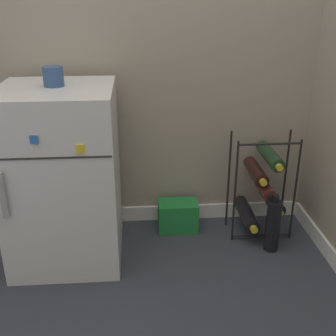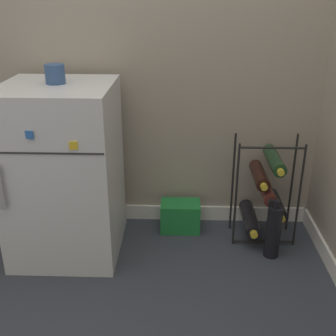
{
  "view_description": "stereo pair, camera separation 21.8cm",
  "coord_description": "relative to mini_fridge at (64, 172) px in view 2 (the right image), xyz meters",
  "views": [
    {
      "loc": [
        -0.16,
        -1.68,
        1.31
      ],
      "look_at": [
        -0.01,
        0.32,
        0.45
      ],
      "focal_mm": 45.0,
      "sensor_mm": 36.0,
      "label": 1
    },
    {
      "loc": [
        0.06,
        -1.69,
        1.31
      ],
      "look_at": [
        -0.01,
        0.32,
        0.45
      ],
      "focal_mm": 45.0,
      "sensor_mm": 36.0,
      "label": 2
    }
  ],
  "objects": [
    {
      "name": "soda_box",
      "position": [
        0.59,
        0.2,
        -0.36
      ],
      "size": [
        0.23,
        0.15,
        0.17
      ],
      "color": "#1E7F38",
      "rests_on": "ground_plane"
    },
    {
      "name": "ground_plane",
      "position": [
        0.54,
        -0.25,
        -0.45
      ],
      "size": [
        14.0,
        14.0,
        0.0
      ],
      "primitive_type": "plane",
      "color": "#333842"
    },
    {
      "name": "loose_bottle_floor",
      "position": [
        1.08,
        -0.05,
        -0.3
      ],
      "size": [
        0.08,
        0.08,
        0.33
      ],
      "color": "black",
      "rests_on": "ground_plane"
    },
    {
      "name": "wine_rack",
      "position": [
        1.05,
        0.14,
        -0.17
      ],
      "size": [
        0.34,
        0.33,
        0.59
      ],
      "color": "black",
      "rests_on": "ground_plane"
    },
    {
      "name": "fridge_top_cup",
      "position": [
        -0.0,
        0.02,
        0.49
      ],
      "size": [
        0.09,
        0.09,
        0.09
      ],
      "color": "#335184",
      "rests_on": "mini_fridge"
    },
    {
      "name": "wall_back",
      "position": [
        0.54,
        0.35,
        0.79
      ],
      "size": [
        6.63,
        0.07,
        2.5
      ],
      "color": "#9E9384",
      "rests_on": "ground_plane"
    },
    {
      "name": "mini_fridge",
      "position": [
        0.0,
        0.0,
        0.0
      ],
      "size": [
        0.54,
        0.55,
        0.89
      ],
      "color": "silver",
      "rests_on": "ground_plane"
    }
  ]
}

